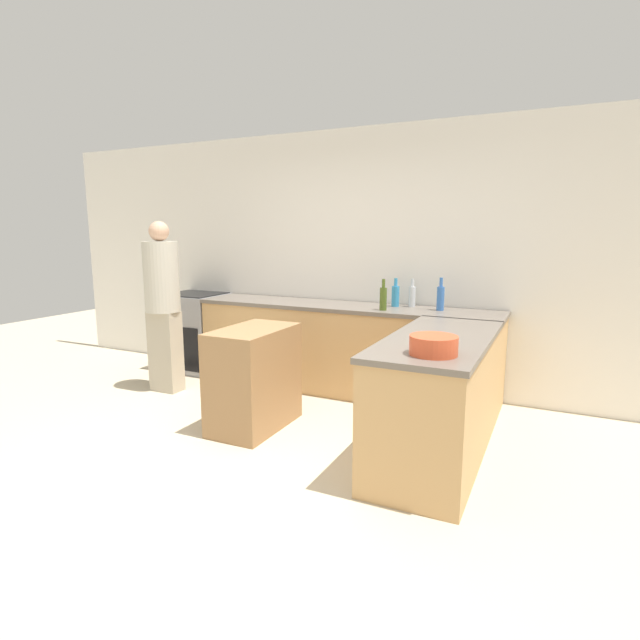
# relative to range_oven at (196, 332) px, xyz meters

# --- Properties ---
(ground_plane) EXTENTS (14.00, 14.00, 0.00)m
(ground_plane) POSITION_rel_range_oven_xyz_m (1.93, -1.93, -0.46)
(ground_plane) COLOR beige
(wall_back) EXTENTS (8.00, 0.06, 2.70)m
(wall_back) POSITION_rel_range_oven_xyz_m (1.93, 0.34, 0.89)
(wall_back) COLOR white
(wall_back) RESTS_ON ground_plane
(counter_back) EXTENTS (3.17, 0.64, 0.91)m
(counter_back) POSITION_rel_range_oven_xyz_m (1.93, 0.00, -0.00)
(counter_back) COLOR tan
(counter_back) RESTS_ON ground_plane
(counter_peninsula) EXTENTS (0.69, 1.69, 0.91)m
(counter_peninsula) POSITION_rel_range_oven_xyz_m (3.17, -1.13, -0.00)
(counter_peninsula) COLOR tan
(counter_peninsula) RESTS_ON ground_plane
(range_oven) EXTENTS (0.68, 0.62, 0.92)m
(range_oven) POSITION_rel_range_oven_xyz_m (0.00, 0.00, 0.00)
(range_oven) COLOR #99999E
(range_oven) RESTS_ON ground_plane
(island_table) EXTENTS (0.48, 0.81, 0.86)m
(island_table) POSITION_rel_range_oven_xyz_m (1.64, -1.23, -0.03)
(island_table) COLOR #997047
(island_table) RESTS_ON ground_plane
(mixing_bowl) EXTENTS (0.29, 0.29, 0.12)m
(mixing_bowl) POSITION_rel_range_oven_xyz_m (3.25, -1.68, 0.51)
(mixing_bowl) COLOR #DB512D
(mixing_bowl) RESTS_ON counter_peninsula
(vinegar_bottle_clear) EXTENTS (0.07, 0.07, 0.28)m
(vinegar_bottle_clear) POSITION_rel_range_oven_xyz_m (2.60, 0.17, 0.56)
(vinegar_bottle_clear) COLOR silver
(vinegar_bottle_clear) RESTS_ON counter_back
(water_bottle_blue) EXTENTS (0.07, 0.07, 0.31)m
(water_bottle_blue) POSITION_rel_range_oven_xyz_m (2.90, 0.06, 0.58)
(water_bottle_blue) COLOR #386BB7
(water_bottle_blue) RESTS_ON counter_back
(dish_soap_bottle) EXTENTS (0.08, 0.08, 0.28)m
(dish_soap_bottle) POSITION_rel_range_oven_xyz_m (2.44, 0.12, 0.56)
(dish_soap_bottle) COLOR #338CBF
(dish_soap_bottle) RESTS_ON counter_back
(olive_oil_bottle) EXTENTS (0.07, 0.07, 0.30)m
(olive_oil_bottle) POSITION_rel_range_oven_xyz_m (2.41, -0.16, 0.57)
(olive_oil_bottle) COLOR #475B1E
(olive_oil_bottle) RESTS_ON counter_back
(person_by_range) EXTENTS (0.35, 0.35, 1.75)m
(person_by_range) POSITION_rel_range_oven_xyz_m (0.26, -0.80, 0.49)
(person_by_range) COLOR #ADA38E
(person_by_range) RESTS_ON ground_plane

